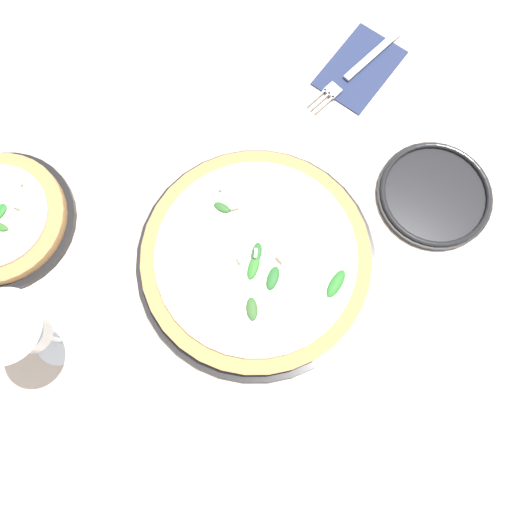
# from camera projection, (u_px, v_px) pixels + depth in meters

# --- Properties ---
(ground_plane) EXTENTS (6.00, 6.00, 0.00)m
(ground_plane) POSITION_uv_depth(u_px,v_px,m) (256.00, 287.00, 0.75)
(ground_plane) COLOR beige
(pizza_arugula_main) EXTENTS (0.36, 0.36, 0.05)m
(pizza_arugula_main) POSITION_uv_depth(u_px,v_px,m) (256.00, 258.00, 0.75)
(pizza_arugula_main) COLOR black
(pizza_arugula_main) RESTS_ON ground_plane
(wine_glass) EXTENTS (0.09, 0.09, 0.17)m
(wine_glass) POSITION_uv_depth(u_px,v_px,m) (22.00, 331.00, 0.61)
(wine_glass) COLOR white
(wine_glass) RESTS_ON ground_plane
(napkin) EXTENTS (0.17, 0.12, 0.01)m
(napkin) POSITION_uv_depth(u_px,v_px,m) (360.00, 68.00, 0.85)
(napkin) COLOR navy
(napkin) RESTS_ON ground_plane
(fork) EXTENTS (0.21, 0.08, 0.00)m
(fork) POSITION_uv_depth(u_px,v_px,m) (357.00, 69.00, 0.84)
(fork) COLOR silver
(fork) RESTS_ON ground_plane
(side_plate_white) EXTENTS (0.18, 0.18, 0.02)m
(side_plate_white) POSITION_uv_depth(u_px,v_px,m) (435.00, 195.00, 0.78)
(side_plate_white) COLOR black
(side_plate_white) RESTS_ON ground_plane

